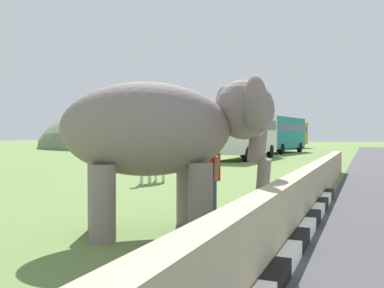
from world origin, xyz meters
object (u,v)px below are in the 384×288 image
(person_handler, at_px, (211,175))
(bus_white, at_px, (244,131))
(bus_orange, at_px, (284,133))
(cow_near, at_px, (152,159))
(bus_teal, at_px, (280,132))
(elephant, at_px, (168,131))

(person_handler, height_order, bus_white, bus_white)
(bus_orange, distance_m, cow_near, 41.03)
(bus_teal, bearing_deg, bus_orange, 8.48)
(bus_white, relative_size, bus_teal, 1.02)
(elephant, xyz_separation_m, cow_near, (6.66, 3.99, -0.97))
(person_handler, height_order, bus_teal, bus_teal)
(bus_orange, height_order, cow_near, bus_orange)
(bus_teal, relative_size, cow_near, 4.76)
(cow_near, bearing_deg, person_handler, -140.91)
(bus_teal, bearing_deg, elephant, -172.39)
(elephant, distance_m, bus_teal, 34.33)
(bus_white, bearing_deg, person_handler, -166.04)
(person_handler, relative_size, cow_near, 0.86)
(bus_orange, bearing_deg, cow_near, -176.39)
(person_handler, distance_m, bus_white, 21.95)
(person_handler, bearing_deg, elephant, 165.30)
(bus_orange, bearing_deg, person_handler, -171.50)
(cow_near, bearing_deg, bus_white, 3.42)
(elephant, bearing_deg, bus_orange, 7.86)
(cow_near, bearing_deg, elephant, -149.08)
(person_handler, bearing_deg, bus_white, 13.96)
(elephant, bearing_deg, person_handler, -14.70)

